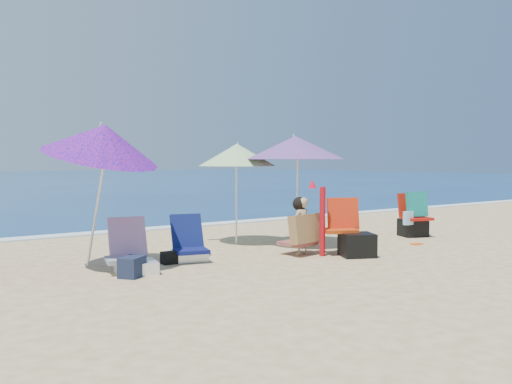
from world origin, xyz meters
TOP-DOWN VIEW (x-y plane):
  - ground at (0.00, 0.00)m, footprint 120.00×120.00m
  - foam at (0.00, 5.10)m, footprint 120.00×0.50m
  - umbrella_turquoise at (0.68, 1.08)m, footprint 2.40×2.40m
  - umbrella_striped at (-0.07, 1.97)m, footprint 1.78×1.78m
  - umbrella_blue at (-3.15, 0.97)m, footprint 2.31×2.34m
  - furled_umbrella at (0.38, 0.01)m, footprint 0.27×0.30m
  - chair_navy at (-1.71, 0.95)m, footprint 0.71×0.85m
  - chair_rainbow at (-2.87, 0.57)m, footprint 0.78×0.88m
  - camp_chair_left at (0.85, -0.32)m, footprint 0.84×1.03m
  - camp_chair_right at (3.70, 0.66)m, footprint 0.77×0.74m
  - person_center at (0.18, 0.26)m, footprint 0.74×0.67m
  - bag_navy_a at (-3.00, 0.27)m, footprint 0.47×0.45m
  - bag_black_a at (-2.10, 0.87)m, footprint 0.28×0.22m
  - bag_tan at (0.90, 1.04)m, footprint 0.31×0.23m
  - bag_navy_b at (1.38, 1.56)m, footprint 0.45×0.41m
  - bag_black_b at (1.96, 0.65)m, footprint 0.26×0.22m
  - orange_item at (2.80, -0.15)m, footprint 0.25×0.16m

SIDE VIEW (x-z plane):
  - ground at x=0.00m, z-range 0.00..0.00m
  - orange_item at x=2.80m, z-range 0.00..0.03m
  - foam at x=0.00m, z-range 0.00..0.04m
  - bag_black_b at x=1.96m, z-range 0.00..0.17m
  - bag_black_a at x=-2.10m, z-range 0.00..0.20m
  - bag_tan at x=0.90m, z-range 0.00..0.26m
  - bag_navy_b at x=1.38m, z-range 0.00..0.27m
  - bag_navy_a at x=-3.00m, z-range 0.00..0.29m
  - chair_navy at x=-1.71m, z-range -0.18..0.58m
  - chair_rainbow at x=-2.87m, z-range -0.19..0.62m
  - camp_chair_left at x=0.85m, z-range -0.20..0.80m
  - camp_chair_right at x=3.70m, z-range -0.14..0.86m
  - person_center at x=0.18m, z-range -0.02..1.02m
  - furled_umbrella at x=0.38m, z-range 0.07..1.41m
  - umbrella_striped at x=-0.07m, z-range 0.76..2.80m
  - umbrella_turquoise at x=0.68m, z-range 0.83..3.01m
  - umbrella_blue at x=-3.15m, z-range 0.76..3.16m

